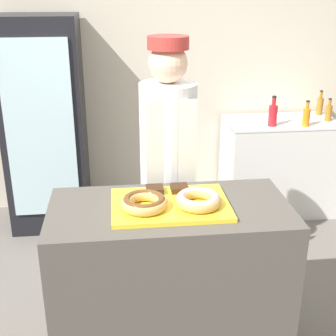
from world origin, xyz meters
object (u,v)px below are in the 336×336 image
at_px(donut_chocolate_glaze, 144,202).
at_px(beverage_fridge, 45,126).
at_px(chest_freezer, 278,166).
at_px(bottle_amber, 329,112).
at_px(serving_tray, 170,205).
at_px(bottle_red, 273,114).
at_px(baker_person, 168,169).
at_px(bottle_orange, 306,116).
at_px(brownie_back_left, 155,189).
at_px(brownie_back_right, 179,188).
at_px(bottle_amber_b, 320,105).
at_px(donut_light_glaze, 198,199).

height_order(donut_chocolate_glaze, beverage_fridge, beverage_fridge).
xyz_separation_m(chest_freezer, bottle_amber, (0.41, -0.05, 0.52)).
height_order(serving_tray, donut_chocolate_glaze, donut_chocolate_glaze).
bearing_deg(bottle_red, baker_person, -134.03).
bearing_deg(bottle_amber, bottle_orange, -151.93).
bearing_deg(donut_chocolate_glaze, brownie_back_left, 69.68).
xyz_separation_m(brownie_back_right, bottle_amber, (1.58, 1.59, -0.03)).
distance_m(brownie_back_left, bottle_amber, 2.34).
bearing_deg(donut_chocolate_glaze, baker_person, 72.42).
bearing_deg(bottle_orange, beverage_fridge, 175.26).
xyz_separation_m(baker_person, bottle_red, (1.04, 1.08, 0.04)).
bearing_deg(donut_chocolate_glaze, serving_tray, 19.86).
height_order(serving_tray, bottle_amber, bottle_amber).
bearing_deg(bottle_amber_b, bottle_amber, -92.57).
bearing_deg(bottle_amber, baker_person, -143.62).
relative_size(bottle_amber, bottle_amber_b, 0.89).
height_order(donut_light_glaze, brownie_back_left, donut_light_glaze).
distance_m(beverage_fridge, bottle_red, 1.97).
height_order(donut_chocolate_glaze, chest_freezer, donut_chocolate_glaze).
xyz_separation_m(serving_tray, donut_light_glaze, (0.14, -0.05, 0.05)).
xyz_separation_m(beverage_fridge, bottle_amber_b, (2.53, 0.17, 0.06)).
xyz_separation_m(brownie_back_right, beverage_fridge, (-0.94, 1.63, -0.09)).
relative_size(donut_chocolate_glaze, brownie_back_left, 2.56).
bearing_deg(bottle_red, chest_freezer, 45.64).
height_order(serving_tray, beverage_fridge, beverage_fridge).
bearing_deg(beverage_fridge, chest_freezer, 0.18).
distance_m(bottle_orange, bottle_amber, 0.30).
relative_size(serving_tray, bottle_amber_b, 2.65).
bearing_deg(chest_freezer, donut_light_glaze, -121.00).
bearing_deg(bottle_amber_b, beverage_fridge, -176.11).
xyz_separation_m(donut_chocolate_glaze, bottle_red, (1.23, 1.68, -0.03)).
distance_m(brownie_back_right, baker_person, 0.42).
relative_size(donut_light_glaze, brownie_back_right, 2.56).
bearing_deg(brownie_back_left, chest_freezer, 51.43).
relative_size(brownie_back_left, bottle_red, 0.35).
bearing_deg(bottle_amber, chest_freezer, 172.90).
distance_m(brownie_back_left, baker_person, 0.43).
height_order(brownie_back_right, chest_freezer, brownie_back_right).
distance_m(donut_chocolate_glaze, donut_light_glaze, 0.28).
xyz_separation_m(serving_tray, brownie_back_right, (0.07, 0.14, 0.03)).
relative_size(donut_light_glaze, beverage_fridge, 0.13).
height_order(donut_light_glaze, bottle_amber, bottle_amber).
distance_m(brownie_back_left, brownie_back_right, 0.14).
height_order(serving_tray, donut_light_glaze, donut_light_glaze).
distance_m(serving_tray, beverage_fridge, 1.98).
bearing_deg(donut_light_glaze, baker_person, 98.12).
relative_size(donut_chocolate_glaze, bottle_amber_b, 1.03).
height_order(serving_tray, chest_freezer, serving_tray).
relative_size(serving_tray, donut_light_glaze, 2.56).
xyz_separation_m(brownie_back_left, baker_person, (0.12, 0.41, -0.05)).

